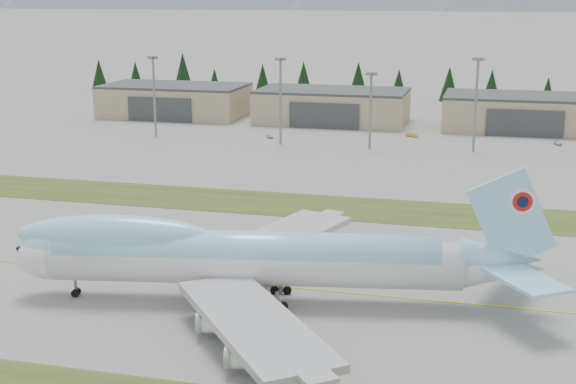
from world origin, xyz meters
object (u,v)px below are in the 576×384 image
(hangar_left, at_px, (175,100))
(hangar_right, at_px, (524,113))
(service_vehicle_c, at_px, (558,145))
(service_vehicle_b, at_px, (412,137))
(boeing_747_freighter, at_px, (248,257))
(service_vehicle_a, at_px, (270,138))
(hangar_center, at_px, (332,106))

(hangar_left, xyz_separation_m, hangar_right, (115.00, 0.00, 0.00))
(hangar_right, height_order, service_vehicle_c, hangar_right)
(service_vehicle_c, bearing_deg, hangar_right, 97.61)
(hangar_left, relative_size, hangar_right, 1.00)
(service_vehicle_b, bearing_deg, boeing_747_freighter, -160.99)
(boeing_747_freighter, relative_size, service_vehicle_c, 19.59)
(service_vehicle_a, bearing_deg, hangar_left, 110.47)
(hangar_center, bearing_deg, service_vehicle_b, -36.86)
(service_vehicle_a, relative_size, service_vehicle_b, 0.92)
(hangar_left, height_order, service_vehicle_b, hangar_left)
(hangar_left, distance_m, service_vehicle_c, 126.22)
(hangar_left, relative_size, hangar_center, 1.00)
(hangar_right, xyz_separation_m, service_vehicle_c, (8.86, -23.69, -5.39))
(boeing_747_freighter, xyz_separation_m, service_vehicle_a, (-31.44, 123.29, -6.45))
(service_vehicle_c, bearing_deg, hangar_center, 148.12)
(hangar_left, xyz_separation_m, service_vehicle_a, (43.02, -33.14, -5.39))
(boeing_747_freighter, distance_m, hangar_center, 157.65)
(hangar_left, relative_size, service_vehicle_b, 13.26)
(boeing_747_freighter, distance_m, hangar_right, 161.60)
(boeing_747_freighter, bearing_deg, hangar_left, 105.58)
(service_vehicle_b, relative_size, service_vehicle_c, 0.95)
(boeing_747_freighter, relative_size, hangar_left, 1.55)
(hangar_center, bearing_deg, service_vehicle_a, -109.87)
(hangar_center, xyz_separation_m, service_vehicle_b, (28.07, -21.04, -5.39))
(boeing_747_freighter, relative_size, service_vehicle_a, 22.28)
(hangar_center, height_order, service_vehicle_a, hangar_center)
(boeing_747_freighter, distance_m, service_vehicle_a, 127.40)
(boeing_747_freighter, relative_size, hangar_center, 1.55)
(hangar_center, height_order, hangar_right, same)
(boeing_747_freighter, relative_size, service_vehicle_b, 20.60)
(hangar_left, xyz_separation_m, hangar_center, (55.00, 0.00, 0.00))
(hangar_center, height_order, service_vehicle_b, hangar_center)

